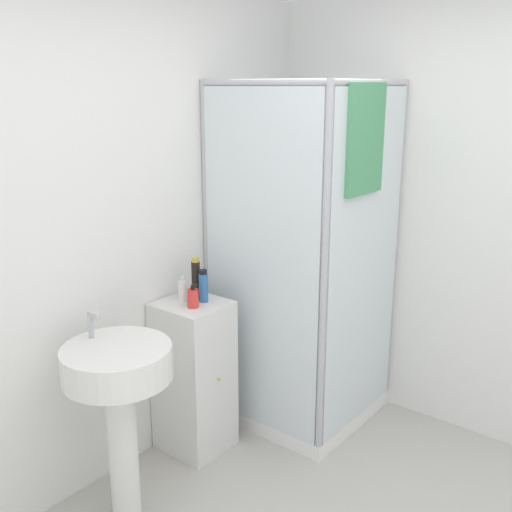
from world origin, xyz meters
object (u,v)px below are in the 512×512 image
at_px(soap_dispenser, 193,298).
at_px(shampoo_bottle_blue, 203,286).
at_px(shampoo_bottle_tall_black, 196,279).
at_px(sink, 119,387).
at_px(lotion_bottle_white, 183,291).

relative_size(soap_dispenser, shampoo_bottle_blue, 0.73).
bearing_deg(shampoo_bottle_tall_black, sink, -166.02).
bearing_deg(shampoo_bottle_tall_black, shampoo_bottle_blue, -96.16).
relative_size(soap_dispenser, shampoo_bottle_tall_black, 0.56).
distance_m(soap_dispenser, shampoo_bottle_tall_black, 0.14).
distance_m(soap_dispenser, lotion_bottle_white, 0.12).
xyz_separation_m(shampoo_bottle_blue, lotion_bottle_white, (-0.06, 0.10, -0.03)).
xyz_separation_m(sink, shampoo_bottle_blue, (0.69, 0.11, 0.27)).
distance_m(sink, soap_dispenser, 0.64).
bearing_deg(shampoo_bottle_tall_black, soap_dispenser, -143.86).
bearing_deg(shampoo_bottle_blue, shampoo_bottle_tall_black, 83.84).
bearing_deg(sink, soap_dispenser, 9.32).
distance_m(shampoo_bottle_blue, lotion_bottle_white, 0.12).
xyz_separation_m(soap_dispenser, shampoo_bottle_blue, (0.10, 0.01, 0.03)).
height_order(shampoo_bottle_tall_black, lotion_bottle_white, shampoo_bottle_tall_black).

